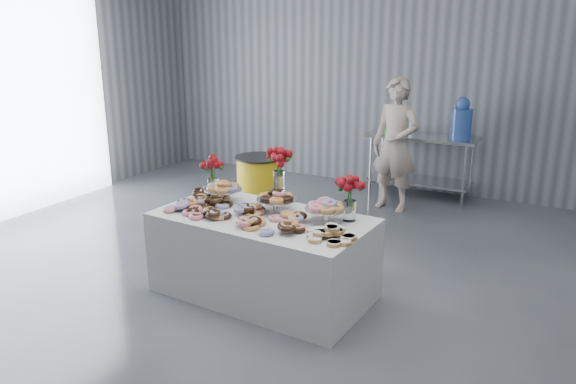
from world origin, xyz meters
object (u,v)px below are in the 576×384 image
Objects in this scene: display_table at (263,256)px; person at (395,145)px; trash_barrel at (260,187)px; water_jug at (461,120)px; prep_table at (421,155)px.

person is at bearing 84.96° from display_table.
person reaches higher than display_table.
trash_barrel is at bearing -131.07° from person.
water_jug reaches higher than trash_barrel.
trash_barrel is (-1.58, -1.77, -0.23)m from prep_table.
prep_table is 1.92× the size of trash_barrel.
prep_table is 0.73m from water_jug.
display_table is 2.18m from trash_barrel.
trash_barrel is (-1.14, 1.86, 0.02)m from display_table.
water_jug is 2.83m from trash_barrel.
water_jug is 0.71× the size of trash_barrel.
prep_table is at bearing 48.17° from trash_barrel.
display_table is 2.43× the size of trash_barrel.
prep_table is at bearing 180.00° from water_jug.
display_table is 3.43× the size of water_jug.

